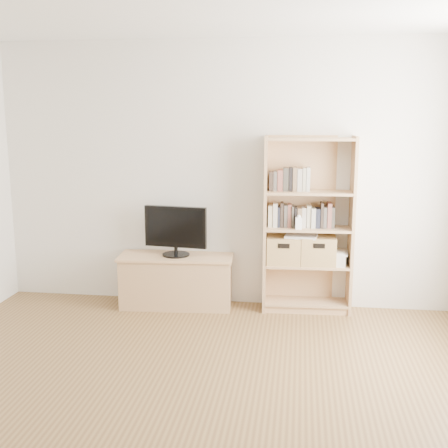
% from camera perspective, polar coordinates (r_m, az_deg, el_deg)
% --- Properties ---
extents(floor, '(4.50, 5.00, 0.01)m').
position_cam_1_polar(floor, '(3.60, -5.81, -20.83)').
color(floor, brown).
rests_on(floor, ground).
extents(back_wall, '(4.50, 0.02, 2.60)m').
position_cam_1_polar(back_wall, '(5.54, -0.02, 4.98)').
color(back_wall, silver).
rests_on(back_wall, floor).
extents(tv_stand, '(1.11, 0.48, 0.50)m').
position_cam_1_polar(tv_stand, '(5.64, -4.85, -5.87)').
color(tv_stand, '#A67D55').
rests_on(tv_stand, floor).
extents(bookshelf, '(0.86, 0.34, 1.70)m').
position_cam_1_polar(bookshelf, '(5.41, 8.53, -0.14)').
color(bookshelf, '#A67D55').
rests_on(bookshelf, floor).
extents(television, '(0.63, 0.12, 0.49)m').
position_cam_1_polar(television, '(5.51, -4.94, -0.74)').
color(television, black).
rests_on(television, tv_stand).
extents(books_row_mid, '(0.84, 0.23, 0.22)m').
position_cam_1_polar(books_row_mid, '(5.42, 8.54, 0.85)').
color(books_row_mid, '#AFA78C').
rests_on(books_row_mid, bookshelf).
extents(books_row_upper, '(0.40, 0.18, 0.20)m').
position_cam_1_polar(books_row_upper, '(5.36, 6.63, 4.46)').
color(books_row_upper, '#AFA78C').
rests_on(books_row_upper, bookshelf).
extents(baby_monitor, '(0.06, 0.05, 0.11)m').
position_cam_1_polar(baby_monitor, '(5.31, 7.58, 0.07)').
color(baby_monitor, white).
rests_on(baby_monitor, bookshelf).
extents(basket_left, '(0.33, 0.27, 0.26)m').
position_cam_1_polar(basket_left, '(5.46, 6.08, -2.64)').
color(basket_left, tan).
rests_on(basket_left, bookshelf).
extents(basket_right, '(0.33, 0.28, 0.27)m').
position_cam_1_polar(basket_right, '(5.47, 9.54, -2.65)').
color(basket_right, tan).
rests_on(basket_right, bookshelf).
extents(laptop, '(0.32, 0.24, 0.02)m').
position_cam_1_polar(laptop, '(5.42, 7.85, -1.23)').
color(laptop, white).
rests_on(laptop, basket_left).
extents(magazine_stack, '(0.20, 0.26, 0.11)m').
position_cam_1_polar(magazine_stack, '(5.51, 11.47, -3.49)').
color(magazine_stack, '#BCB6AE').
rests_on(magazine_stack, bookshelf).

